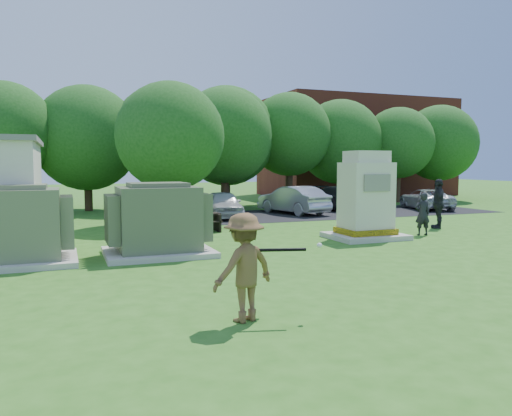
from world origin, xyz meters
name	(u,v)px	position (x,y,z in m)	size (l,w,h in m)	color
ground	(321,281)	(0.00, 0.00, 0.00)	(120.00, 120.00, 0.00)	#2D6619
brick_building	(356,148)	(18.00, 27.00, 4.00)	(15.00, 8.00, 8.00)	maroon
parking_strip	(315,214)	(7.00, 13.50, 0.01)	(20.00, 6.00, 0.01)	#232326
transformer_left	(15,227)	(-6.50, 4.50, 0.97)	(3.00, 2.40, 2.07)	beige
transformer_right	(158,221)	(-2.80, 4.50, 0.97)	(3.00, 2.40, 2.07)	beige
generator_cabinet	(366,200)	(4.52, 5.07, 1.33)	(2.50, 2.05, 3.05)	beige
picnic_table	(198,220)	(-0.48, 8.97, 0.44)	(1.65, 1.24, 0.71)	black
batter	(244,267)	(-2.57, -2.08, 0.90)	(1.16, 0.67, 1.79)	brown
person_by_generator	(423,214)	(6.90, 4.99, 0.78)	(0.57, 0.37, 1.56)	black
person_walking_right	(438,204)	(8.86, 6.42, 1.00)	(1.17, 0.49, 2.00)	black
car_white	(223,204)	(1.93, 13.39, 0.65)	(1.55, 3.84, 1.31)	silver
car_silver_a	(293,200)	(5.94, 13.97, 0.73)	(1.54, 4.43, 1.46)	#AFAEB3
car_dark	(347,199)	(9.19, 13.96, 0.69)	(1.94, 4.78, 1.39)	black
car_silver_b	(426,199)	(14.21, 13.55, 0.58)	(1.94, 4.21, 1.17)	silver
batting_equipment	(282,249)	(-1.95, -2.21, 1.18)	(1.33, 0.32, 0.11)	black
tree_row	(193,137)	(1.75, 18.50, 4.15)	(41.30, 13.30, 7.30)	#47301E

